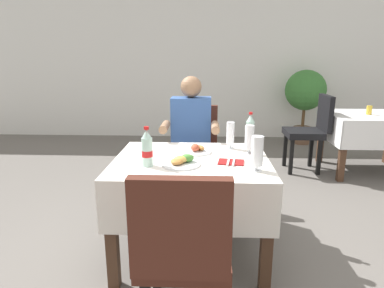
# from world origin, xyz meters

# --- Properties ---
(ground_plane) EXTENTS (11.00, 11.00, 0.00)m
(ground_plane) POSITION_xyz_m (0.00, 0.00, 0.00)
(ground_plane) COLOR #66605B
(back_wall) EXTENTS (11.00, 0.12, 2.79)m
(back_wall) POSITION_xyz_m (0.00, 4.03, 1.40)
(back_wall) COLOR white
(back_wall) RESTS_ON ground
(main_dining_table) EXTENTS (1.07, 0.91, 0.74)m
(main_dining_table) POSITION_xyz_m (-0.06, 0.19, 0.57)
(main_dining_table) COLOR white
(main_dining_table) RESTS_ON ground
(chair_far_diner_seat) EXTENTS (0.44, 0.50, 0.97)m
(chair_far_diner_seat) POSITION_xyz_m (-0.06, 1.03, 0.55)
(chair_far_diner_seat) COLOR #4C2319
(chair_far_diner_seat) RESTS_ON ground
(chair_near_camera_side) EXTENTS (0.44, 0.50, 0.97)m
(chair_near_camera_side) POSITION_xyz_m (-0.06, -0.66, 0.55)
(chair_near_camera_side) COLOR #4C2319
(chair_near_camera_side) RESTS_ON ground
(seated_diner_far) EXTENTS (0.50, 0.46, 1.26)m
(seated_diner_far) POSITION_xyz_m (-0.10, 0.92, 0.71)
(seated_diner_far) COLOR #282D42
(seated_diner_far) RESTS_ON ground
(plate_near_camera) EXTENTS (0.26, 0.26, 0.06)m
(plate_near_camera) POSITION_xyz_m (-0.12, 0.05, 0.76)
(plate_near_camera) COLOR white
(plate_near_camera) RESTS_ON main_dining_table
(plate_far_diner) EXTENTS (0.23, 0.23, 0.07)m
(plate_far_diner) POSITION_xyz_m (-0.03, 0.35, 0.76)
(plate_far_diner) COLOR white
(plate_far_diner) RESTS_ON main_dining_table
(beer_glass_left) EXTENTS (0.07, 0.07, 0.21)m
(beer_glass_left) POSITION_xyz_m (0.23, 0.47, 0.84)
(beer_glass_left) COLOR white
(beer_glass_left) RESTS_ON main_dining_table
(beer_glass_middle) EXTENTS (0.07, 0.07, 0.22)m
(beer_glass_middle) POSITION_xyz_m (0.36, -0.05, 0.85)
(beer_glass_middle) COLOR white
(beer_glass_middle) RESTS_ON main_dining_table
(beer_glass_right) EXTENTS (0.07, 0.07, 0.21)m
(beer_glass_right) POSITION_xyz_m (0.36, 0.33, 0.84)
(beer_glass_right) COLOR white
(beer_glass_right) RESTS_ON main_dining_table
(cola_bottle_primary) EXTENTS (0.07, 0.07, 0.26)m
(cola_bottle_primary) POSITION_xyz_m (-0.34, 0.02, 0.85)
(cola_bottle_primary) COLOR silver
(cola_bottle_primary) RESTS_ON main_dining_table
(cola_bottle_secondary) EXTENTS (0.07, 0.07, 0.27)m
(cola_bottle_secondary) POSITION_xyz_m (0.39, 0.57, 0.86)
(cola_bottle_secondary) COLOR silver
(cola_bottle_secondary) RESTS_ON main_dining_table
(napkin_cutlery_set) EXTENTS (0.19, 0.20, 0.01)m
(napkin_cutlery_set) POSITION_xyz_m (0.21, 0.11, 0.74)
(napkin_cutlery_set) COLOR maroon
(napkin_cutlery_set) RESTS_ON main_dining_table
(background_dining_table) EXTENTS (1.04, 0.87, 0.74)m
(background_dining_table) POSITION_xyz_m (2.08, 2.14, 0.56)
(background_dining_table) COLOR white
(background_dining_table) RESTS_ON ground
(background_chair_left) EXTENTS (0.50, 0.44, 0.97)m
(background_chair_left) POSITION_xyz_m (1.36, 2.14, 0.55)
(background_chair_left) COLOR black
(background_chair_left) RESTS_ON ground
(background_table_tumbler) EXTENTS (0.06, 0.06, 0.11)m
(background_table_tumbler) POSITION_xyz_m (2.03, 2.11, 0.79)
(background_table_tumbler) COLOR gold
(background_table_tumbler) RESTS_ON background_dining_table
(potted_plant_corner) EXTENTS (0.66, 0.66, 1.22)m
(potted_plant_corner) POSITION_xyz_m (1.66, 3.56, 0.84)
(potted_plant_corner) COLOR brown
(potted_plant_corner) RESTS_ON ground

